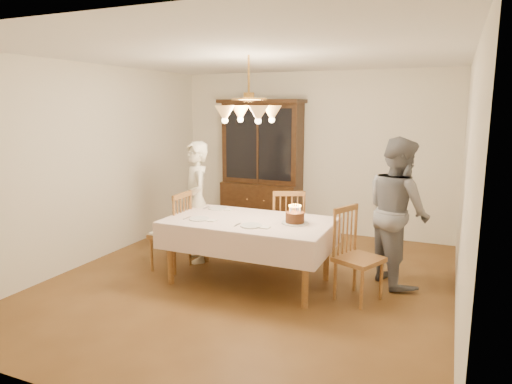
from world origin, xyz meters
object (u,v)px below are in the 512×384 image
at_px(dining_table, 249,226).
at_px(china_hutch, 262,168).
at_px(elderly_woman, 196,202).
at_px(chair_far_side, 288,230).
at_px(birthday_cake, 295,218).

distance_m(dining_table, china_hutch, 2.41).
bearing_deg(china_hutch, elderly_woman, -95.61).
bearing_deg(elderly_woman, chair_far_side, 66.92).
bearing_deg(dining_table, china_hutch, 109.20).
xyz_separation_m(china_hutch, chair_far_side, (0.97, -1.43, -0.60)).
height_order(dining_table, elderly_woman, elderly_woman).
distance_m(china_hutch, elderly_woman, 1.85).
xyz_separation_m(chair_far_side, elderly_woman, (-1.15, -0.39, 0.36)).
distance_m(china_hutch, chair_far_side, 1.83).
distance_m(dining_table, elderly_woman, 1.06).
relative_size(chair_far_side, birthday_cake, 3.33).
height_order(dining_table, birthday_cake, birthday_cake).
bearing_deg(chair_far_side, china_hutch, 124.16).
bearing_deg(elderly_woman, dining_table, 24.14).
bearing_deg(elderly_woman, china_hutch, 132.54).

